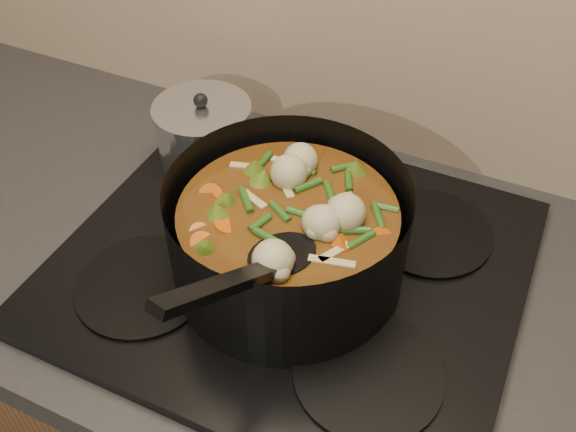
% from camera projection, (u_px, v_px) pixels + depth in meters
% --- Properties ---
extents(counter, '(2.64, 0.64, 0.91)m').
position_uv_depth(counter, '(291.00, 426.00, 1.22)').
color(counter, brown).
rests_on(counter, ground).
extents(stovetop, '(0.62, 0.54, 0.03)m').
position_uv_depth(stovetop, '(292.00, 263.00, 0.90)').
color(stovetop, black).
rests_on(stovetop, counter).
extents(stockpot, '(0.40, 0.47, 0.23)m').
position_uv_depth(stockpot, '(288.00, 236.00, 0.83)').
color(stockpot, black).
rests_on(stockpot, stovetop).
extents(saucepan, '(0.15, 0.15, 0.13)m').
position_uv_depth(saucepan, '(204.00, 134.00, 1.02)').
color(saucepan, silver).
rests_on(saucepan, stovetop).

